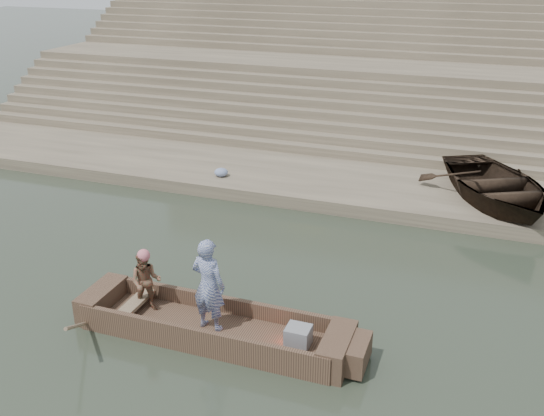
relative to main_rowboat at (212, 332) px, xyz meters
The scene contains 12 objects.
ground 1.00m from the main_rowboat, 44.47° to the left, with size 120.00×120.00×0.00m, color #262F23.
lower_landing 8.73m from the main_rowboat, 85.32° to the left, with size 32.00×4.00×0.40m, color gray.
mid_landing 16.27m from the main_rowboat, 87.49° to the left, with size 32.00×3.00×2.80m, color gray.
upper_landing 23.34m from the main_rowboat, 88.24° to the left, with size 32.00×3.00×5.20m, color gray.
ghat_steps 17.98m from the main_rowboat, 87.72° to the left, with size 32.00×11.00×5.20m.
main_rowboat is the anchor object (origin of this frame).
rowboat_trim 0.29m from the main_rowboat, ahead, with size 6.04×2.63×1.99m.
standing_man 1.08m from the main_rowboat, 134.74° to the right, with size 0.71×0.46×1.94m, color navy.
rowing_man 1.71m from the main_rowboat, behind, with size 0.64×0.50×1.32m, color #22663F.
television 1.81m from the main_rowboat, ahead, with size 0.46×0.42×0.40m.
beached_rowboat 9.85m from the main_rowboat, 58.86° to the left, with size 3.46×4.84×1.00m, color #2D2116.
cloth_bundles 8.68m from the main_rowboat, 76.14° to the left, with size 11.09×1.97×0.26m.
Camera 1 is at (3.92, -9.97, 7.14)m, focal length 40.49 mm.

